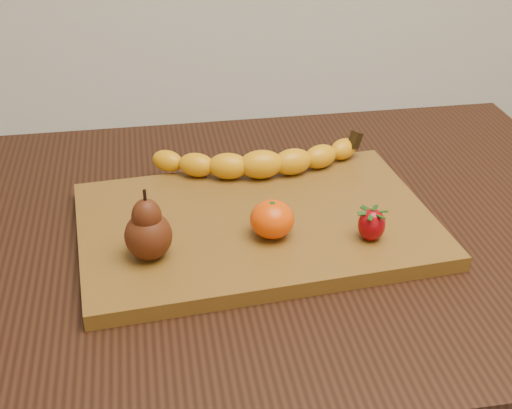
{
  "coord_description": "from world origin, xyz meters",
  "views": [
    {
      "loc": [
        -0.13,
        -0.79,
        1.26
      ],
      "look_at": [
        -0.0,
        -0.01,
        0.8
      ],
      "focal_mm": 50.0,
      "sensor_mm": 36.0,
      "label": 1
    }
  ],
  "objects": [
    {
      "name": "banana",
      "position": [
        0.02,
        0.1,
        0.8
      ],
      "size": [
        0.26,
        0.07,
        0.04
      ],
      "primitive_type": null,
      "rotation": [
        0.0,
        0.0,
        -0.02
      ],
      "color": "orange",
      "rests_on": "cutting_board"
    },
    {
      "name": "cutting_board",
      "position": [
        -0.0,
        -0.01,
        0.77
      ],
      "size": [
        0.47,
        0.34,
        0.02
      ],
      "primitive_type": "cube",
      "rotation": [
        0.0,
        0.0,
        0.08
      ],
      "color": "brown",
      "rests_on": "table"
    },
    {
      "name": "mandarin",
      "position": [
        0.01,
        -0.06,
        0.8
      ],
      "size": [
        0.07,
        0.07,
        0.05
      ],
      "primitive_type": "ellipsoid",
      "rotation": [
        0.0,
        0.0,
        0.29
      ],
      "color": "#EA4602",
      "rests_on": "cutting_board"
    },
    {
      "name": "table",
      "position": [
        0.0,
        0.0,
        0.66
      ],
      "size": [
        1.0,
        0.7,
        0.76
      ],
      "color": "black",
      "rests_on": "ground"
    },
    {
      "name": "pear",
      "position": [
        -0.14,
        -0.08,
        0.82
      ],
      "size": [
        0.06,
        0.06,
        0.09
      ],
      "primitive_type": null,
      "rotation": [
        0.0,
        0.0,
        -0.15
      ],
      "color": "#4C1E0C",
      "rests_on": "cutting_board"
    },
    {
      "name": "strawberry",
      "position": [
        0.13,
        -0.08,
        0.8
      ],
      "size": [
        0.03,
        0.03,
        0.04
      ],
      "primitive_type": null,
      "rotation": [
        0.0,
        0.0,
        -0.01
      ],
      "color": "#8F030A",
      "rests_on": "cutting_board"
    }
  ]
}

